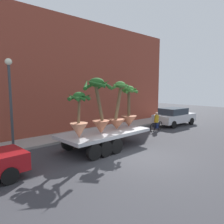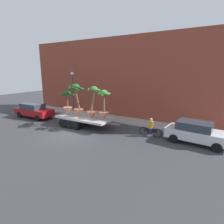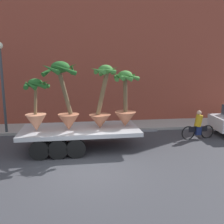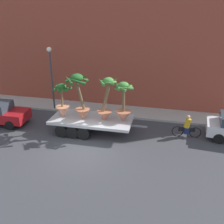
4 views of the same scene
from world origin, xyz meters
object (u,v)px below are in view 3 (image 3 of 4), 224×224
at_px(potted_palm_rear, 102,103).
at_px(street_lamp, 2,76).
at_px(potted_palm_front, 125,104).
at_px(potted_palm_extra, 65,98).
at_px(cyclist, 198,126).
at_px(flatbed_trailer, 75,133).
at_px(potted_palm_middle, 36,109).

bearing_deg(potted_palm_rear, street_lamp, 149.51).
bearing_deg(potted_palm_front, potted_palm_extra, -173.39).
xyz_separation_m(potted_palm_extra, cyclist, (6.72, 0.99, -1.75)).
relative_size(flatbed_trailer, cyclist, 3.44).
relative_size(potted_palm_rear, potted_palm_extra, 0.95).
bearing_deg(potted_palm_middle, street_lamp, 124.94).
xyz_separation_m(potted_palm_rear, cyclist, (5.10, 0.80, -1.46)).
relative_size(potted_palm_front, cyclist, 1.41).
bearing_deg(potted_palm_middle, potted_palm_front, 3.87).
bearing_deg(cyclist, potted_palm_extra, -171.61).
height_order(potted_palm_front, potted_palm_extra, potted_palm_extra).
bearing_deg(potted_palm_front, street_lamp, 155.09).
distance_m(potted_palm_front, cyclist, 4.29).
bearing_deg(potted_palm_front, cyclist, 9.58).
bearing_deg(flatbed_trailer, cyclist, 6.59).
xyz_separation_m(potted_palm_middle, street_lamp, (-2.18, 3.13, 1.29)).
height_order(flatbed_trailer, potted_palm_rear, potted_palm_rear).
height_order(potted_palm_front, cyclist, potted_palm_front).
distance_m(flatbed_trailer, cyclist, 6.39).
xyz_separation_m(flatbed_trailer, potted_palm_extra, (-0.37, -0.26, 1.66)).
xyz_separation_m(flatbed_trailer, potted_palm_middle, (-1.63, -0.21, 1.18)).
bearing_deg(potted_palm_extra, cyclist, 8.39).
bearing_deg(cyclist, potted_palm_front, -170.42).
distance_m(flatbed_trailer, potted_palm_rear, 1.84).
bearing_deg(street_lamp, flatbed_trailer, -37.37).
height_order(potted_palm_rear, potted_palm_middle, potted_palm_rear).
bearing_deg(potted_palm_middle, potted_palm_rear, 2.99).
xyz_separation_m(potted_palm_rear, street_lamp, (-5.05, 2.98, 1.11)).
relative_size(potted_palm_middle, street_lamp, 0.47).
relative_size(potted_palm_extra, cyclist, 1.63).
bearing_deg(street_lamp, potted_palm_front, -24.91).
xyz_separation_m(flatbed_trailer, potted_palm_rear, (1.24, -0.06, 1.36)).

